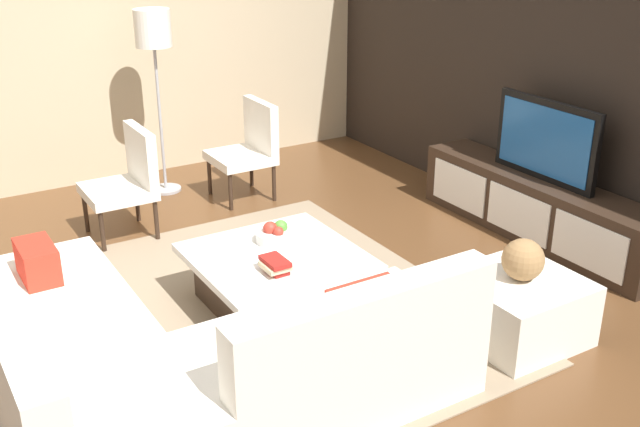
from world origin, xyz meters
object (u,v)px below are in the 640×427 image
television (546,140)px  accent_chair_far (250,144)px  ottoman (518,308)px  decorative_ball (523,260)px  sectional_couch (170,355)px  accent_chair_near (128,176)px  coffee_table (277,279)px  book_stack (275,265)px  floor_lamp (154,40)px  fruit_bowl (276,234)px  media_console (538,208)px

television → accent_chair_far: bearing=-142.9°
ottoman → decorative_ball: 0.33m
sectional_couch → accent_chair_near: (-2.26, 0.54, 0.21)m
coffee_table → accent_chair_far: size_ratio=1.20×
book_stack → floor_lamp: bearing=174.2°
fruit_bowl → accent_chair_far: accent_chair_far is taller
media_console → floor_lamp: 3.53m
media_console → ottoman: size_ratio=3.21×
coffee_table → accent_chair_far: 2.09m
floor_lamp → accent_chair_far: size_ratio=1.90×
television → ottoman: 1.69m
accent_chair_near → decorative_ball: size_ratio=3.39×
media_console → decorative_ball: (1.00, -1.22, 0.28)m
sectional_couch → decorative_ball: bearing=76.2°
ottoman → accent_chair_far: (-3.03, -0.31, 0.29)m
sectional_couch → fruit_bowl: bearing=126.3°
media_console → decorative_ball: decorative_ball is taller
fruit_bowl → book_stack: size_ratio=1.32×
coffee_table → book_stack: bearing=-29.3°
coffee_table → fruit_bowl: 0.31m
sectional_couch → fruit_bowl: sectional_couch is taller
media_console → television: size_ratio=2.30×
ottoman → fruit_bowl: 1.63m
television → ottoman: bearing=-50.5°
sectional_couch → decorative_ball: 2.12m
accent_chair_far → decorative_ball: size_ratio=3.39×
sectional_couch → coffee_table: size_ratio=2.24×
coffee_table → fruit_bowl: bearing=151.4°
media_console → floor_lamp: bearing=-139.9°
fruit_bowl → coffee_table: bearing=-28.6°
accent_chair_near → decorative_ball: accent_chair_near is taller
accent_chair_far → book_stack: (2.15, -0.89, -0.06)m
ottoman → coffee_table: bearing=-135.6°
coffee_table → floor_lamp: bearing=176.6°
floor_lamp → accent_chair_far: bearing=49.7°
television → sectional_couch: size_ratio=0.42×
coffee_table → ottoman: ottoman is taller
ottoman → book_stack: size_ratio=3.30×
floor_lamp → book_stack: size_ratio=7.80×
book_stack → media_console: bearing=92.9°
ottoman → accent_chair_near: bearing=-151.4°
ottoman → television: bearing=129.5°
coffee_table → accent_chair_far: bearing=158.2°
media_console → book_stack: (0.12, -2.42, 0.18)m
coffee_table → ottoman: bearing=44.4°
accent_chair_near → floor_lamp: 1.33m
sectional_couch → accent_chair_far: (-2.52, 1.74, 0.21)m
fruit_bowl → accent_chair_far: 1.86m
media_console → television: television is taller
accent_chair_far → coffee_table: bearing=-23.9°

